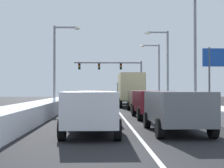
# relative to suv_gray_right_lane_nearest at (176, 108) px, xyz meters

# --- Properties ---
(ground_plane) EXTENTS (121.37, 121.37, 0.00)m
(ground_plane) POSITION_rel_suv_gray_right_lane_nearest_xyz_m (-1.65, 11.11, -1.02)
(ground_plane) COLOR black
(lane_stripe_between_right_lane_and_center_lane) EXTENTS (0.14, 51.35, 0.01)m
(lane_stripe_between_right_lane_and_center_lane) POSITION_rel_suv_gray_right_lane_nearest_xyz_m (-1.65, 15.78, -1.01)
(lane_stripe_between_right_lane_and_center_lane) COLOR silver
(lane_stripe_between_right_lane_and_center_lane) RESTS_ON ground
(snow_bank_right_shoulder) EXTENTS (1.97, 51.35, 0.72)m
(snow_bank_right_shoulder) POSITION_rel_suv_gray_right_lane_nearest_xyz_m (3.65, 15.78, -0.65)
(snow_bank_right_shoulder) COLOR white
(snow_bank_right_shoulder) RESTS_ON ground
(snow_bank_left_shoulder) EXTENTS (1.80, 51.35, 0.95)m
(snow_bank_left_shoulder) POSITION_rel_suv_gray_right_lane_nearest_xyz_m (-6.95, 15.78, -0.54)
(snow_bank_left_shoulder) COLOR white
(snow_bank_left_shoulder) RESTS_ON ground
(suv_gray_right_lane_nearest) EXTENTS (2.16, 4.90, 1.67)m
(suv_gray_right_lane_nearest) POSITION_rel_suv_gray_right_lane_nearest_xyz_m (0.00, 0.00, 0.00)
(suv_gray_right_lane_nearest) COLOR slate
(suv_gray_right_lane_nearest) RESTS_ON ground
(suv_maroon_right_lane_second) EXTENTS (2.16, 4.90, 1.67)m
(suv_maroon_right_lane_second) POSITION_rel_suv_gray_right_lane_nearest_xyz_m (0.07, 7.00, 0.00)
(suv_maroon_right_lane_second) COLOR maroon
(suv_maroon_right_lane_second) RESTS_ON ground
(suv_tan_right_lane_third) EXTENTS (2.16, 4.90, 1.67)m
(suv_tan_right_lane_third) POSITION_rel_suv_gray_right_lane_nearest_xyz_m (0.25, 13.24, 0.00)
(suv_tan_right_lane_third) COLOR #937F60
(suv_tan_right_lane_third) RESTS_ON ground
(box_truck_right_lane_fourth) EXTENTS (2.53, 7.20, 3.36)m
(box_truck_right_lane_fourth) POSITION_rel_suv_gray_right_lane_nearest_xyz_m (-0.08, 20.75, 0.88)
(box_truck_right_lane_fourth) COLOR #1E5633
(box_truck_right_lane_fourth) RESTS_ON ground
(sedan_silver_right_lane_fifth) EXTENTS (2.00, 4.50, 1.51)m
(sedan_silver_right_lane_fifth) POSITION_rel_suv_gray_right_lane_nearest_xyz_m (0.11, 28.31, -0.25)
(sedan_silver_right_lane_fifth) COLOR #B7BABF
(sedan_silver_right_lane_fifth) RESTS_ON ground
(suv_white_center_lane_nearest) EXTENTS (2.16, 4.90, 1.67)m
(suv_white_center_lane_nearest) POSITION_rel_suv_gray_right_lane_nearest_xyz_m (-3.43, -0.34, 0.00)
(suv_white_center_lane_nearest) COLOR silver
(suv_white_center_lane_nearest) RESTS_ON ground
(suv_black_center_lane_second) EXTENTS (2.16, 4.90, 1.67)m
(suv_black_center_lane_second) POSITION_rel_suv_gray_right_lane_nearest_xyz_m (-3.37, 6.33, 0.00)
(suv_black_center_lane_second) COLOR black
(suv_black_center_lane_second) RESTS_ON ground
(suv_charcoal_center_lane_third) EXTENTS (2.16, 4.90, 1.67)m
(suv_charcoal_center_lane_third) POSITION_rel_suv_gray_right_lane_nearest_xyz_m (-3.40, 13.39, 0.00)
(suv_charcoal_center_lane_third) COLOR #38383D
(suv_charcoal_center_lane_third) RESTS_ON ground
(sedan_navy_center_lane_fourth) EXTENTS (2.00, 4.50, 1.51)m
(sedan_navy_center_lane_fourth) POSITION_rel_suv_gray_right_lane_nearest_xyz_m (-3.50, 20.28, -0.25)
(sedan_navy_center_lane_fourth) COLOR navy
(sedan_navy_center_lane_fourth) RESTS_ON ground
(suv_red_center_lane_fifth) EXTENTS (2.16, 4.90, 1.67)m
(suv_red_center_lane_fifth) POSITION_rel_suv_gray_right_lane_nearest_xyz_m (-3.47, 27.26, 0.00)
(suv_red_center_lane_fifth) COLOR maroon
(suv_red_center_lane_fifth) RESTS_ON ground
(traffic_light_gantry) EXTENTS (10.60, 0.47, 6.20)m
(traffic_light_gantry) POSITION_rel_suv_gray_right_lane_nearest_xyz_m (-0.47, 39.10, 3.71)
(traffic_light_gantry) COLOR slate
(traffic_light_gantry) RESTS_ON ground
(street_lamp_right_near) EXTENTS (2.66, 0.36, 9.47)m
(street_lamp_right_near) POSITION_rel_suv_gray_right_lane_nearest_xyz_m (4.24, 13.44, 4.55)
(street_lamp_right_near) COLOR gray
(street_lamp_right_near) RESTS_ON ground
(street_lamp_right_mid) EXTENTS (2.66, 0.36, 8.12)m
(street_lamp_right_mid) POSITION_rel_suv_gray_right_lane_nearest_xyz_m (3.81, 22.78, 3.85)
(street_lamp_right_mid) COLOR gray
(street_lamp_right_mid) RESTS_ON ground
(street_lamp_right_far) EXTENTS (2.66, 0.36, 7.91)m
(street_lamp_right_far) POSITION_rel_suv_gray_right_lane_nearest_xyz_m (4.46, 32.12, 3.74)
(street_lamp_right_far) COLOR gray
(street_lamp_right_far) RESTS_ON ground
(street_lamp_left_mid) EXTENTS (2.66, 0.36, 7.94)m
(street_lamp_left_mid) POSITION_rel_suv_gray_right_lane_nearest_xyz_m (-7.19, 19.22, 3.75)
(street_lamp_left_mid) COLOR gray
(street_lamp_left_mid) RESTS_ON ground
(roadside_sign_right) EXTENTS (3.20, 0.16, 5.50)m
(roadside_sign_right) POSITION_rel_suv_gray_right_lane_nearest_xyz_m (7.51, 15.92, 3.00)
(roadside_sign_right) COLOR #59595B
(roadside_sign_right) RESTS_ON ground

